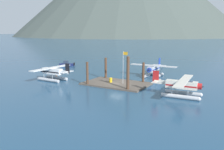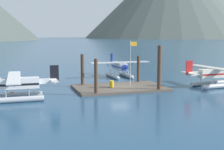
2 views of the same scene
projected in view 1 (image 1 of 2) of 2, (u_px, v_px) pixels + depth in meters
ground_plane at (116, 84)px, 45.97m from camera, size 1200.00×1200.00×0.00m
dock_platform at (116, 84)px, 45.95m from camera, size 12.19×7.68×0.30m
piling_near_left at (87, 74)px, 44.68m from camera, size 0.45×0.45×4.48m
piling_near_right at (128, 74)px, 40.51m from camera, size 0.51×0.51×5.96m
piling_far_left at (106, 68)px, 50.62m from camera, size 0.49×0.49×4.59m
piling_far_right at (143, 73)px, 46.56m from camera, size 0.47×0.47×4.13m
flagpole at (124, 64)px, 44.40m from camera, size 0.95×0.10×6.23m
fuel_drum at (111, 80)px, 46.38m from camera, size 0.62×0.62×0.88m
mooring_buoy at (56, 77)px, 51.37m from camera, size 0.71×0.71×0.71m
seaplane_silver_bow_right at (153, 70)px, 53.04m from camera, size 10.42×7.98×3.84m
seaplane_white_port_aft at (52, 73)px, 49.43m from camera, size 7.98×10.42×3.84m
seaplane_cream_stbd_aft at (182, 87)px, 37.12m from camera, size 7.97×10.47×3.84m
boat_navy_open_west at (66, 64)px, 70.06m from camera, size 4.69×2.81×1.50m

